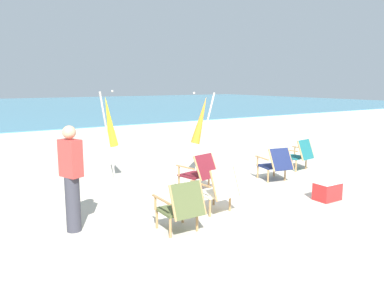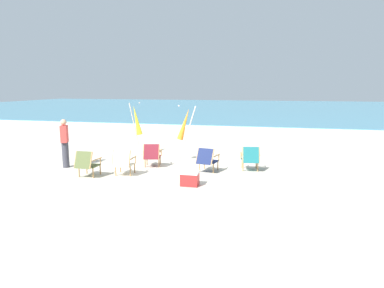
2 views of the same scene
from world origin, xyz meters
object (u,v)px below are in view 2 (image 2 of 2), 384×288
(beach_chair_front_left, at_px, (123,162))
(umbrella_furled_yellow, at_px, (137,121))
(cooler_box, at_px, (190,178))
(beach_chair_back_right, at_px, (87,163))
(beach_chair_back_left, at_px, (207,159))
(umbrella_furled_orange, at_px, (185,125))
(person_near_chairs, at_px, (65,143))
(beach_chair_front_right, at_px, (250,158))
(beach_chair_mid_center, at_px, (152,155))

(beach_chair_front_left, distance_m, umbrella_furled_yellow, 3.27)
(cooler_box, bearing_deg, beach_chair_back_right, 177.63)
(beach_chair_back_left, xyz_separation_m, umbrella_furled_orange, (-1.11, 1.44, 0.91))
(beach_chair_back_right, bearing_deg, beach_chair_front_left, 23.45)
(beach_chair_back_right, height_order, person_near_chairs, person_near_chairs)
(umbrella_furled_orange, distance_m, cooler_box, 3.35)
(beach_chair_front_right, distance_m, umbrella_furled_orange, 2.77)
(person_near_chairs, bearing_deg, beach_chair_back_left, 5.69)
(beach_chair_back_left, height_order, umbrella_furled_orange, umbrella_furled_orange)
(beach_chair_front_left, bearing_deg, umbrella_furled_orange, 62.14)
(beach_chair_mid_center, height_order, cooler_box, beach_chair_mid_center)
(beach_chair_front_left, height_order, person_near_chairs, person_near_chairs)
(umbrella_furled_yellow, distance_m, person_near_chairs, 2.98)
(beach_chair_back_right, relative_size, umbrella_furled_orange, 0.40)
(umbrella_furled_yellow, bearing_deg, beach_chair_mid_center, -54.26)
(cooler_box, bearing_deg, umbrella_furled_orange, 107.29)
(beach_chair_back_right, bearing_deg, umbrella_furled_yellow, 86.96)
(beach_chair_front_left, height_order, cooler_box, beach_chair_front_left)
(beach_chair_front_right, xyz_separation_m, beach_chair_mid_center, (-3.27, -0.21, -0.00))
(beach_chair_front_left, xyz_separation_m, cooler_box, (2.23, -0.56, -0.23))
(beach_chair_back_left, distance_m, cooler_box, 1.59)
(umbrella_furled_orange, bearing_deg, beach_chair_front_right, -21.52)
(beach_chair_front_right, height_order, beach_chair_back_left, beach_chair_front_right)
(beach_chair_back_left, bearing_deg, beach_chair_back_right, -157.11)
(person_near_chairs, height_order, cooler_box, person_near_chairs)
(umbrella_furled_orange, relative_size, person_near_chairs, 1.25)
(beach_chair_back_left, bearing_deg, beach_chair_front_left, -157.34)
(beach_chair_back_left, bearing_deg, beach_chair_front_right, 19.80)
(beach_chair_mid_center, xyz_separation_m, umbrella_furled_yellow, (-1.27, 1.76, 0.94))
(beach_chair_mid_center, height_order, umbrella_furled_orange, umbrella_furled_orange)
(beach_chair_back_left, bearing_deg, person_near_chairs, -174.31)
(beach_chair_front_left, xyz_separation_m, beach_chair_mid_center, (0.46, 1.27, -0.00))
(umbrella_furled_yellow, xyz_separation_m, umbrella_furled_orange, (2.10, -0.59, -0.04))
(beach_chair_back_left, relative_size, umbrella_furled_yellow, 0.40)
(beach_chair_front_left, bearing_deg, beach_chair_back_right, -156.55)
(beach_chair_front_right, relative_size, umbrella_furled_orange, 0.40)
(beach_chair_mid_center, relative_size, beach_chair_back_left, 0.99)
(beach_chair_front_left, xyz_separation_m, umbrella_furled_yellow, (-0.81, 3.03, 0.94))
(beach_chair_back_right, height_order, umbrella_furled_orange, umbrella_furled_orange)
(beach_chair_back_right, xyz_separation_m, umbrella_furled_yellow, (0.18, 3.46, 0.94))
(beach_chair_mid_center, distance_m, person_near_chairs, 2.93)
(umbrella_furled_yellow, distance_m, umbrella_furled_orange, 2.18)
(beach_chair_back_right, distance_m, cooler_box, 3.23)
(beach_chair_back_left, distance_m, person_near_chairs, 4.79)
(beach_chair_mid_center, xyz_separation_m, beach_chair_back_left, (1.94, -0.26, -0.00))
(umbrella_furled_orange, distance_m, person_near_chairs, 4.14)
(beach_chair_mid_center, bearing_deg, person_near_chairs, -165.29)
(beach_chair_back_right, relative_size, beach_chair_mid_center, 0.99)
(beach_chair_front_right, xyz_separation_m, beach_chair_back_left, (-1.33, -0.48, -0.01))
(beach_chair_front_right, height_order, beach_chair_mid_center, beach_chair_front_right)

